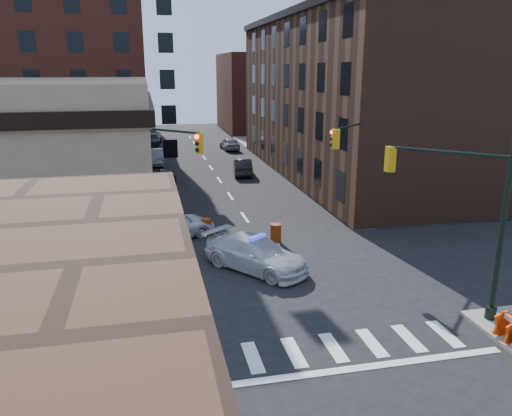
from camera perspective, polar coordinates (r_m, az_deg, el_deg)
name	(u,v)px	position (r m, az deg, el deg)	size (l,w,h in m)	color
ground	(284,275)	(24.75, 3.20, -7.62)	(140.00, 140.00, 0.00)	black
sidewalk_ne	(396,152)	(62.69, 15.69, 6.20)	(34.00, 54.50, 0.15)	gray
apartment_block	(28,47)	(63.13, -24.62, 16.35)	(25.00, 25.00, 24.00)	maroon
commercial_row_ne	(355,99)	(48.42, 11.29, 12.10)	(14.00, 34.00, 14.00)	#45291B
filler_nw	(79,80)	(84.47, -19.56, 13.61)	(20.00, 18.00, 16.00)	brown
filler_ne	(273,93)	(82.47, 1.91, 13.05)	(16.00, 16.00, 12.00)	maroon
signal_pole_se	(474,207)	(21.06, 23.64, 0.14)	(5.40, 5.27, 8.00)	black
signal_pole_nw	(155,172)	(27.76, -11.43, 4.07)	(3.58, 3.67, 8.00)	black
signal_pole_ne	(356,163)	(30.26, 11.34, 5.02)	(3.67, 3.58, 8.00)	black
tree_ne_near	(288,134)	(50.19, 3.64, 8.46)	(3.00, 3.00, 4.85)	black
tree_ne_far	(269,125)	(57.87, 1.45, 9.44)	(3.00, 3.00, 4.85)	black
police_car	(256,254)	(25.05, -0.04, -5.24)	(2.32, 5.72, 1.66)	silver
pickup	(172,225)	(30.32, -9.53, -1.94)	(2.36, 5.12, 1.42)	silver
parked_car_wnear	(165,178)	(43.10, -10.35, 3.35)	(1.79, 4.45, 1.52)	black
parked_car_wfar	(155,157)	(53.54, -11.47, 5.72)	(1.69, 4.85, 1.60)	#92959A
parked_car_wdeep	(153,140)	(67.57, -11.73, 7.67)	(2.06, 5.06, 1.47)	black
parked_car_enear	(243,167)	(47.42, -1.55, 4.73)	(1.64, 4.69, 1.55)	black
parked_car_efar	(230,143)	(62.38, -3.03, 7.38)	(1.86, 4.63, 1.58)	gray
pedestrian_a	(83,229)	(29.44, -19.20, -2.33)	(0.70, 0.46, 1.93)	black
pedestrian_b	(81,222)	(31.05, -19.41, -1.57)	(0.87, 0.68, 1.79)	black
pedestrian_c	(72,230)	(29.52, -20.24, -2.41)	(1.12, 0.47, 1.91)	#1D212B
barrel_road	(276,233)	(28.91, 2.28, -2.92)	(0.63, 0.63, 1.13)	red
barrel_bank	(206,227)	(30.30, -5.69, -2.18)	(0.58, 0.58, 1.04)	#DD5A0A
barricade_se_a	(512,330)	(20.85, 27.24, -12.27)	(1.25, 0.62, 0.93)	#CC4E09
barricade_nw_a	(139,236)	(29.08, -13.25, -3.17)	(1.17, 0.59, 0.88)	#CD3D09
barricade_nw_b	(79,239)	(29.32, -19.55, -3.37)	(1.36, 0.68, 1.02)	#C66509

